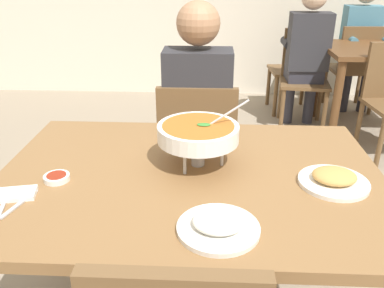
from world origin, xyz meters
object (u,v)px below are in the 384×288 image
object	(u,v)px
rice_plate	(218,225)
patron_bg_left	(361,39)
chair_diner_main	(197,149)
sauce_dish	(57,177)
appetizer_plate	(334,179)
dining_table_main	(190,197)
chair_bg_right	(302,63)
curry_bowl	(198,133)
chair_bg_left	(355,64)
diner_main	(198,108)
dining_table_far	(380,63)
patron_bg_middle	(307,49)
chair_bg_middle	(304,72)

from	to	relation	value
rice_plate	patron_bg_left	bearing A→B (deg)	65.78
chair_diner_main	sauce_dish	bearing A→B (deg)	-118.73
rice_plate	appetizer_plate	distance (m)	0.49
dining_table_main	chair_diner_main	world-z (taller)	chair_diner_main
chair_bg_right	patron_bg_left	size ratio (longest dim) A/B	0.69
curry_bowl	appetizer_plate	xyz separation A→B (m)	(0.47, -0.12, -0.11)
curry_bowl	appetizer_plate	size ratio (longest dim) A/B	1.39
dining_table_main	chair_diner_main	xyz separation A→B (m)	(-0.00, 0.78, -0.17)
chair_diner_main	rice_plate	size ratio (longest dim) A/B	3.75
chair_bg_left	patron_bg_left	xyz separation A→B (m)	(0.05, 0.09, 0.24)
diner_main	chair_bg_right	world-z (taller)	diner_main
sauce_dish	appetizer_plate	bearing A→B (deg)	1.21
curry_bowl	sauce_dish	world-z (taller)	curry_bowl
curry_bowl	rice_plate	distance (m)	0.43
diner_main	chair_diner_main	bearing A→B (deg)	-90.00
dining_table_main	dining_table_far	xyz separation A→B (m)	(1.58, 2.38, -0.04)
rice_plate	patron_bg_middle	size ratio (longest dim) A/B	0.18
chair_diner_main	appetizer_plate	xyz separation A→B (m)	(0.50, -0.83, 0.29)
rice_plate	sauce_dish	distance (m)	0.62
chair_bg_right	rice_plate	bearing A→B (deg)	-105.58
dining_table_main	chair_bg_right	size ratio (longest dim) A/B	1.55
rice_plate	chair_bg_middle	xyz separation A→B (m)	(0.85, 2.85, -0.29)
diner_main	chair_bg_middle	world-z (taller)	diner_main
chair_bg_left	diner_main	bearing A→B (deg)	-126.65
rice_plate	dining_table_far	world-z (taller)	rice_plate
chair_diner_main	dining_table_far	bearing A→B (deg)	45.33
diner_main	curry_bowl	distance (m)	0.76
diner_main	patron_bg_left	world-z (taller)	same
patron_bg_middle	sauce_dish	bearing A→B (deg)	-119.09
chair_bg_right	patron_bg_middle	xyz separation A→B (m)	(-0.06, -0.45, 0.24)
chair_diner_main	chair_bg_left	size ratio (longest dim) A/B	1.00
appetizer_plate	chair_bg_right	size ratio (longest dim) A/B	0.27
dining_table_far	patron_bg_left	distance (m)	0.60
rice_plate	chair_bg_right	xyz separation A→B (m)	(0.90, 3.23, -0.29)
patron_bg_left	dining_table_far	bearing A→B (deg)	-90.39
diner_main	chair_bg_right	bearing A→B (deg)	64.38
diner_main	chair_bg_left	world-z (taller)	diner_main
sauce_dish	chair_bg_middle	xyz separation A→B (m)	(1.42, 2.59, -0.28)
dining_table_main	diner_main	size ratio (longest dim) A/B	1.07
diner_main	chair_bg_left	bearing A→B (deg)	53.35
sauce_dish	chair_bg_left	bearing A→B (deg)	55.81
chair_bg_left	patron_bg_middle	distance (m)	0.78
dining_table_far	patron_bg_middle	size ratio (longest dim) A/B	0.76
chair_diner_main	chair_bg_left	distance (m)	2.61
rice_plate	chair_bg_middle	distance (m)	2.99
chair_bg_middle	patron_bg_left	size ratio (longest dim) A/B	0.69
sauce_dish	patron_bg_left	size ratio (longest dim) A/B	0.07
curry_bowl	chair_bg_middle	distance (m)	2.65
appetizer_plate	sauce_dish	world-z (taller)	appetizer_plate
dining_table_far	chair_bg_right	xyz separation A→B (m)	(-0.58, 0.51, -0.13)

